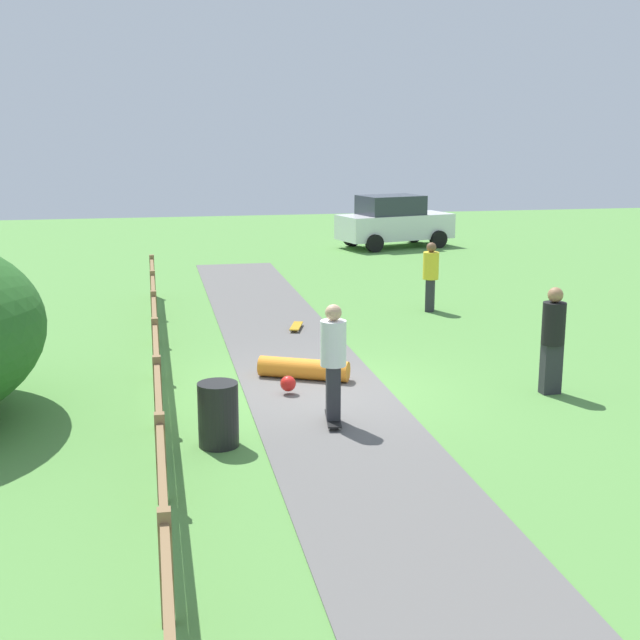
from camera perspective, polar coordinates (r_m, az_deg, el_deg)
The scene contains 10 objects.
ground_plane at distance 14.20m, azimuth -0.22°, elevation -4.86°, with size 60.00×60.00×0.00m, color #568E42.
asphalt_path at distance 14.20m, azimuth -0.22°, elevation -4.82°, with size 2.40×28.00×0.02m, color #605E5B.
wooden_fence at distance 13.77m, azimuth -10.91°, elevation -2.76°, with size 0.12×18.12×1.10m.
trash_bin at distance 11.81m, azimuth -6.84°, elevation -6.31°, with size 0.56×0.56×0.90m, color black.
skater_riding at distance 12.39m, azimuth 0.90°, elevation -2.55°, with size 0.43×0.82×1.80m.
skater_fallen at distance 14.76m, azimuth -1.19°, elevation -3.36°, with size 1.59×1.47×0.36m.
skateboard_loose at distance 18.52m, azimuth -1.60°, elevation -0.41°, with size 0.43×0.82×0.08m.
bystander_black at distance 14.39m, azimuth 15.36°, elevation -0.99°, with size 0.40×0.40×1.79m.
bystander_yellow at distance 20.50m, azimuth 7.43°, elevation 3.11°, with size 0.50×0.50×1.66m.
parked_car_white at distance 31.75m, azimuth 4.98°, elevation 6.61°, with size 4.49×2.76×1.92m.
Camera 1 is at (-2.61, -13.29, 4.27)m, focal length 47.70 mm.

